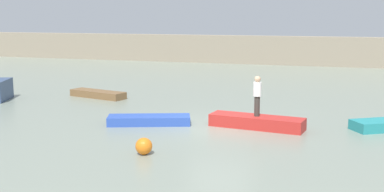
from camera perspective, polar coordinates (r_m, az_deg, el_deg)
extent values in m
plane|color=gray|center=(19.93, 3.13, -3.59)|extent=(120.00, 120.00, 0.00)
cube|color=gray|center=(44.75, 11.46, 5.18)|extent=(80.00, 1.20, 2.55)
cube|color=brown|center=(27.28, -10.87, 0.22)|extent=(3.46, 1.72, 0.37)
cube|color=#2B4CAD|center=(20.37, -5.01, -2.80)|extent=(3.52, 2.10, 0.36)
cube|color=red|center=(19.82, 7.52, -3.01)|extent=(3.88, 1.49, 0.49)
cylinder|color=#38332D|center=(19.69, 7.56, -1.18)|extent=(0.22, 0.22, 0.81)
cylinder|color=white|center=(19.57, 7.60, 0.80)|extent=(0.32, 0.32, 0.56)
sphere|color=tan|center=(19.52, 7.63, 1.97)|extent=(0.25, 0.25, 0.25)
sphere|color=orange|center=(16.07, -5.61, -5.82)|extent=(0.56, 0.56, 0.56)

